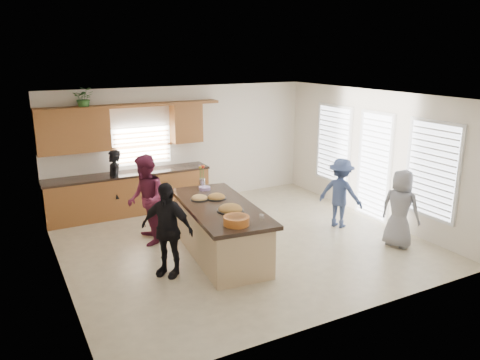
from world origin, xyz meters
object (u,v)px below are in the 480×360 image
island (220,231)px  woman_left_back (115,184)px  woman_right_back (340,193)px  woman_left_mid (146,200)px  woman_left_front (167,229)px  salad_bowl (236,220)px  woman_right_front (400,209)px

island → woman_left_back: woman_left_back is taller
island → woman_right_back: size_ratio=1.92×
woman_left_mid → woman_left_front: bearing=5.8°
salad_bowl → woman_left_back: bearing=104.0°
woman_left_back → woman_right_back: 4.88m
woman_left_mid → woman_left_back: bearing=-164.9°
woman_right_front → woman_left_back: bearing=24.9°
salad_bowl → island: bearing=79.2°
woman_left_mid → island: bearing=50.2°
woman_left_front → woman_right_back: size_ratio=1.08×
island → woman_right_front: (3.15, -1.22, 0.29)m
woman_left_back → woman_left_mid: size_ratio=0.88×
island → woman_left_back: (-1.16, 2.92, 0.31)m
woman_left_mid → woman_left_front: size_ratio=1.09×
woman_left_mid → woman_right_back: 3.98m
woman_left_back → woman_left_front: (0.07, -3.21, 0.03)m
island → salad_bowl: bearing=-94.7°
woman_left_back → woman_left_front: bearing=7.5°
island → woman_left_mid: size_ratio=1.62×
woman_left_back → woman_left_front: size_ratio=0.96×
salad_bowl → woman_right_back: (3.03, 1.12, -0.29)m
woman_left_mid → woman_left_front: woman_left_mid is taller
island → woman_left_mid: woman_left_mid is taller
island → woman_right_back: woman_right_back is taller
island → salad_bowl: salad_bowl is taller
salad_bowl → woman_left_mid: woman_left_mid is taller
salad_bowl → woman_left_back: size_ratio=0.27×
woman_left_mid → woman_left_front: 1.46m
island → woman_left_mid: bearing=136.6°
salad_bowl → woman_left_mid: bearing=110.5°
woman_left_front → woman_right_back: bearing=54.8°
woman_left_mid → woman_right_back: bearing=84.5°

